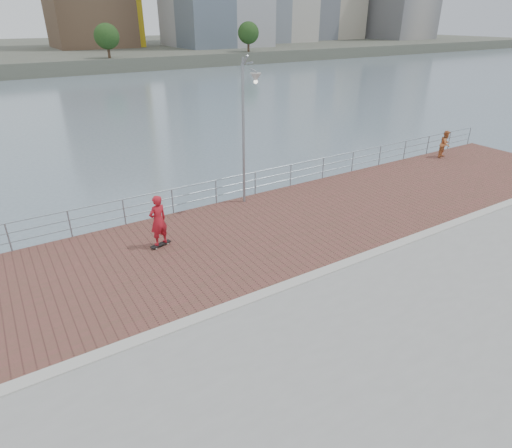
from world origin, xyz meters
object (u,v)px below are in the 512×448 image
street_lamp (248,109)px  skateboarder (158,220)px  guardrail (195,194)px  bystander (445,144)px

street_lamp → skateboarder: 5.89m
guardrail → bystander: 15.68m
bystander → street_lamp: bearing=164.2°
skateboarder → bystander: bearing=169.5°
skateboarder → street_lamp: bearing=-177.1°
street_lamp → bystander: size_ratio=3.78×
street_lamp → guardrail: bearing=156.8°
bystander → guardrail: bearing=160.8°
skateboarder → guardrail: bearing=-150.8°
guardrail → skateboarder: bearing=-135.6°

